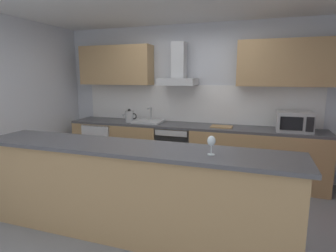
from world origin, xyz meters
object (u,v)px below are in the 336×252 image
Objects in this scene: oven at (176,149)px; chopping_board at (222,127)px; microwave at (295,122)px; wine_glass at (211,142)px; range_hood at (178,72)px; refrigerator at (104,145)px; kettle at (129,116)px; sink at (148,121)px.

chopping_board is at bearing -1.74° from oven.
wine_glass is (-0.89, -1.98, 0.08)m from microwave.
oven is at bearing -90.00° from range_hood.
refrigerator is 0.82m from kettle.
wine_glass is (2.40, -2.00, 0.71)m from refrigerator.
refrigerator is 3.20m from wine_glass.
kettle is 2.69m from wine_glass.
sink is 0.36m from kettle.
microwave is at bearing -0.94° from sink.
sink is 1.73× the size of kettle.
microwave is 2.81× the size of wine_glass.
wine_glass is at bearing -53.89° from sink.
sink is 0.69× the size of range_hood.
kettle is 0.85× the size of chopping_board.
chopping_board is at bearing -0.54° from refrigerator.
sink reaches higher than oven.
sink is at bearing 179.06° from microwave.
sink is (0.93, 0.01, 0.50)m from refrigerator.
wine_glass is at bearing -65.89° from range_hood.
refrigerator is at bearing -179.89° from oven.
kettle reaches higher than refrigerator.
oven is 2.32m from wine_glass.
wine_glass reaches higher than chopping_board.
chopping_board is (0.78, -0.02, 0.45)m from oven.
kettle is (-0.35, -0.04, 0.08)m from sink.
range_hood is at bearing 114.11° from wine_glass.
range_hood is at bearing 168.88° from chopping_board.
range_hood is (-1.85, 0.16, 0.74)m from microwave.
microwave is at bearing 65.71° from wine_glass.
wine_glass is 2.00m from chopping_board.
chopping_board reaches higher than refrigerator.
sink is at bearing 126.11° from wine_glass.
range_hood is 1.18m from chopping_board.
sink reaches higher than chopping_board.
microwave is 1.47× the size of chopping_board.
microwave is 2.71m from kettle.
microwave is at bearing 0.12° from kettle.
sink reaches higher than refrigerator.
sink is (-2.36, 0.04, -0.12)m from microwave.
wine_glass reaches higher than sink.
chopping_board is at bearing -1.53° from sink.
chopping_board is at bearing 179.78° from microwave.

